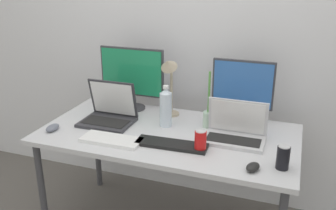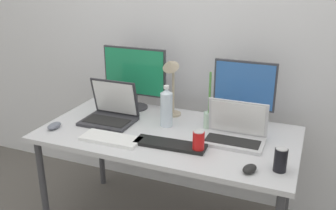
% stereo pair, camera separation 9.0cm
% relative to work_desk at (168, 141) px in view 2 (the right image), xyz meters
% --- Properties ---
extents(wall_back, '(7.00, 0.08, 2.60)m').
position_rel_work_desk_xyz_m(wall_back, '(0.00, 0.59, 0.62)').
color(wall_back, silver).
rests_on(wall_back, ground).
extents(work_desk, '(1.58, 0.82, 0.74)m').
position_rel_work_desk_xyz_m(work_desk, '(0.00, 0.00, 0.00)').
color(work_desk, '#424247').
rests_on(work_desk, ground).
extents(monitor_left, '(0.47, 0.17, 0.45)m').
position_rel_work_desk_xyz_m(monitor_left, '(-0.38, 0.30, 0.31)').
color(monitor_left, '#38383D').
rests_on(monitor_left, work_desk).
extents(monitor_center, '(0.40, 0.18, 0.42)m').
position_rel_work_desk_xyz_m(monitor_center, '(0.40, 0.32, 0.29)').
color(monitor_center, '#38383D').
rests_on(monitor_center, work_desk).
extents(laptop_silver, '(0.33, 0.26, 0.27)m').
position_rel_work_desk_xyz_m(laptop_silver, '(-0.42, 0.03, 0.12)').
color(laptop_silver, '#2D2D33').
rests_on(laptop_silver, work_desk).
extents(laptop_secondary, '(0.36, 0.22, 0.24)m').
position_rel_work_desk_xyz_m(laptop_secondary, '(0.41, 0.03, 0.12)').
color(laptop_secondary, silver).
rests_on(laptop_secondary, work_desk).
extents(keyboard_main, '(0.42, 0.14, 0.02)m').
position_rel_work_desk_xyz_m(keyboard_main, '(0.08, -0.18, 0.07)').
color(keyboard_main, black).
rests_on(keyboard_main, work_desk).
extents(keyboard_aux, '(0.36, 0.15, 0.02)m').
position_rel_work_desk_xyz_m(keyboard_aux, '(-0.27, -0.24, 0.07)').
color(keyboard_aux, white).
rests_on(keyboard_aux, work_desk).
extents(mouse_by_keyboard, '(0.09, 0.11, 0.04)m').
position_rel_work_desk_xyz_m(mouse_by_keyboard, '(0.56, -0.29, 0.08)').
color(mouse_by_keyboard, black).
rests_on(mouse_by_keyboard, work_desk).
extents(mouse_by_laptop, '(0.06, 0.11, 0.04)m').
position_rel_work_desk_xyz_m(mouse_by_laptop, '(-0.69, -0.22, 0.08)').
color(mouse_by_laptop, slate).
rests_on(mouse_by_laptop, work_desk).
extents(water_bottle, '(0.08, 0.08, 0.27)m').
position_rel_work_desk_xyz_m(water_bottle, '(-0.05, 0.09, 0.19)').
color(water_bottle, silver).
rests_on(water_bottle, work_desk).
extents(soda_can_near_keyboard, '(0.07, 0.07, 0.13)m').
position_rel_work_desk_xyz_m(soda_can_near_keyboard, '(0.70, -0.22, 0.12)').
color(soda_can_near_keyboard, black).
rests_on(soda_can_near_keyboard, work_desk).
extents(soda_can_by_laptop, '(0.07, 0.07, 0.13)m').
position_rel_work_desk_xyz_m(soda_can_by_laptop, '(0.26, -0.18, 0.12)').
color(soda_can_by_laptop, red).
rests_on(soda_can_by_laptop, work_desk).
extents(bamboo_vase, '(0.07, 0.07, 0.37)m').
position_rel_work_desk_xyz_m(bamboo_vase, '(0.21, 0.17, 0.13)').
color(bamboo_vase, '#B2D1B7').
rests_on(bamboo_vase, work_desk).
extents(desk_lamp, '(0.11, 0.18, 0.43)m').
position_rel_work_desk_xyz_m(desk_lamp, '(-0.08, 0.24, 0.35)').
color(desk_lamp, tan).
rests_on(desk_lamp, work_desk).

